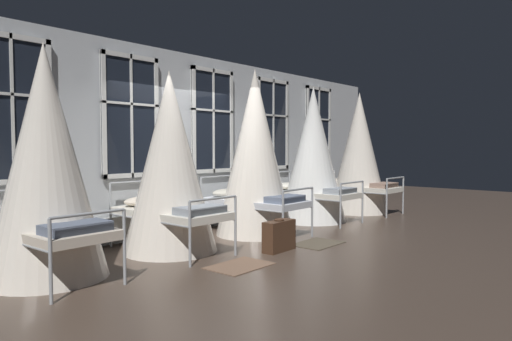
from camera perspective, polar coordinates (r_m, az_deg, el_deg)
ground at (r=7.44m, az=-4.38°, el=-8.73°), size 23.94×23.94×0.00m
back_wall_with_windows at (r=8.17m, az=-10.31°, el=3.35°), size 12.97×0.10×3.14m
window_bank at (r=8.09m, az=-9.75°, el=0.46°), size 9.89×0.10×2.87m
cot_second at (r=5.78m, az=-24.35°, el=0.71°), size 1.34×1.84×2.68m
cot_third at (r=6.75m, az=-10.51°, el=0.82°), size 1.34×1.83×2.59m
cot_fourth at (r=7.94m, az=-0.14°, el=2.03°), size 1.34×1.85×2.83m
cot_fifth at (r=9.44m, az=6.99°, el=1.79°), size 1.34×1.83×2.70m
cot_sixth at (r=10.91m, az=12.46°, el=1.98°), size 1.34×1.83×2.74m
rug_third at (r=5.98m, az=-2.00°, el=-11.58°), size 0.81×0.57×0.01m
rug_fourth at (r=7.35m, az=7.54°, el=-8.86°), size 0.81×0.57×0.01m
suitcase_dark at (r=6.77m, az=2.84°, el=-7.98°), size 0.57×0.23×0.47m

